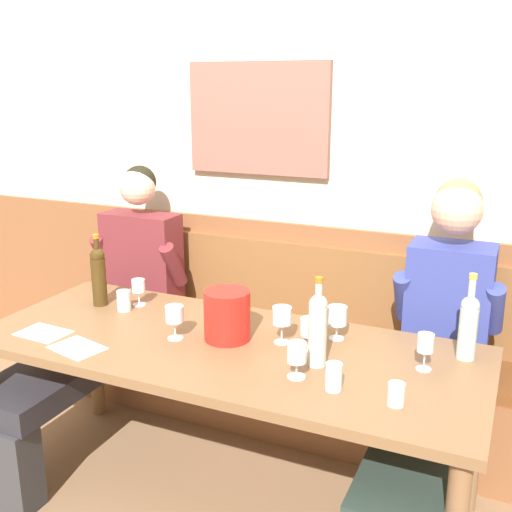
# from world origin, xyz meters

# --- Properties ---
(room_wall_back) EXTENTS (6.80, 0.12, 2.80)m
(room_wall_back) POSITION_xyz_m (-0.00, 1.09, 1.40)
(room_wall_back) COLOR beige
(room_wall_back) RESTS_ON ground
(wood_wainscot_panel) EXTENTS (6.80, 0.03, 1.04)m
(wood_wainscot_panel) POSITION_xyz_m (0.00, 1.04, 0.52)
(wood_wainscot_panel) COLOR brown
(wood_wainscot_panel) RESTS_ON ground
(wall_bench) EXTENTS (2.37, 0.42, 0.94)m
(wall_bench) POSITION_xyz_m (0.00, 0.83, 0.28)
(wall_bench) COLOR brown
(wall_bench) RESTS_ON ground
(dining_table) EXTENTS (2.07, 0.84, 0.73)m
(dining_table) POSITION_xyz_m (0.00, 0.14, 0.65)
(dining_table) COLOR brown
(dining_table) RESTS_ON ground
(person_center_left_seat) EXTENTS (0.53, 1.26, 1.32)m
(person_center_left_seat) POSITION_xyz_m (-0.85, 0.45, 0.62)
(person_center_left_seat) COLOR #333336
(person_center_left_seat) RESTS_ON ground
(person_right_seat) EXTENTS (0.47, 1.27, 1.35)m
(person_right_seat) POSITION_xyz_m (0.79, 0.51, 0.68)
(person_right_seat) COLOR #35273B
(person_right_seat) RESTS_ON ground
(ice_bucket) EXTENTS (0.19, 0.19, 0.21)m
(ice_bucket) POSITION_xyz_m (-0.01, 0.19, 0.83)
(ice_bucket) COLOR red
(ice_bucket) RESTS_ON dining_table
(wine_bottle_amber_mid) EXTENTS (0.07, 0.07, 0.34)m
(wine_bottle_amber_mid) POSITION_xyz_m (0.90, 0.40, 0.87)
(wine_bottle_amber_mid) COLOR #ABC8C1
(wine_bottle_amber_mid) RESTS_ON dining_table
(wine_bottle_green_tall) EXTENTS (0.07, 0.07, 0.34)m
(wine_bottle_green_tall) POSITION_xyz_m (-0.74, 0.30, 0.88)
(wine_bottle_green_tall) COLOR #412D11
(wine_bottle_green_tall) RESTS_ON dining_table
(wine_bottle_clear_water) EXTENTS (0.07, 0.07, 0.34)m
(wine_bottle_clear_water) POSITION_xyz_m (0.40, 0.11, 0.88)
(wine_bottle_clear_water) COLOR #B9C5BC
(wine_bottle_clear_water) RESTS_ON dining_table
(wine_glass_by_bottle) EXTENTS (0.08, 0.08, 0.14)m
(wine_glass_by_bottle) POSITION_xyz_m (-0.21, 0.10, 0.83)
(wine_glass_by_bottle) COLOR silver
(wine_glass_by_bottle) RESTS_ON dining_table
(wine_glass_near_bucket) EXTENTS (0.08, 0.08, 0.14)m
(wine_glass_near_bucket) POSITION_xyz_m (0.40, 0.37, 0.83)
(wine_glass_near_bucket) COLOR silver
(wine_glass_near_bucket) RESTS_ON dining_table
(wine_glass_mid_right) EXTENTS (0.06, 0.06, 0.13)m
(wine_glass_mid_right) POSITION_xyz_m (-0.57, 0.37, 0.82)
(wine_glass_mid_right) COLOR silver
(wine_glass_mid_right) RESTS_ON dining_table
(wine_glass_center_front) EXTENTS (0.07, 0.07, 0.13)m
(wine_glass_center_front) POSITION_xyz_m (0.37, -0.02, 0.82)
(wine_glass_center_front) COLOR silver
(wine_glass_center_front) RESTS_ON dining_table
(wine_glass_left_end) EXTENTS (0.06, 0.06, 0.14)m
(wine_glass_left_end) POSITION_xyz_m (0.77, 0.23, 0.83)
(wine_glass_left_end) COLOR silver
(wine_glass_left_end) RESTS_ON dining_table
(wine_glass_right_end) EXTENTS (0.08, 0.08, 0.15)m
(wine_glass_right_end) POSITION_xyz_m (0.21, 0.24, 0.84)
(wine_glass_right_end) COLOR silver
(wine_glass_right_end) RESTS_ON dining_table
(wine_glass_mid_left) EXTENTS (0.08, 0.08, 0.13)m
(wine_glass_mid_left) POSITION_xyz_m (0.33, 0.23, 0.82)
(wine_glass_mid_left) COLOR silver
(wine_glass_mid_left) RESTS_ON dining_table
(water_tumbler_center) EXTENTS (0.06, 0.06, 0.08)m
(water_tumbler_center) POSITION_xyz_m (0.73, -0.07, 0.77)
(water_tumbler_center) COLOR silver
(water_tumbler_center) RESTS_ON dining_table
(water_tumbler_right) EXTENTS (0.06, 0.06, 0.10)m
(water_tumbler_right) POSITION_xyz_m (-0.59, 0.28, 0.78)
(water_tumbler_right) COLOR silver
(water_tumbler_right) RESTS_ON dining_table
(water_tumbler_left) EXTENTS (0.06, 0.06, 0.10)m
(water_tumbler_left) POSITION_xyz_m (0.52, -0.05, 0.78)
(water_tumbler_left) COLOR silver
(water_tumbler_left) RESTS_ON dining_table
(tasting_sheet_left_guest) EXTENTS (0.24, 0.20, 0.00)m
(tasting_sheet_left_guest) POSITION_xyz_m (-0.52, -0.14, 0.73)
(tasting_sheet_left_guest) COLOR white
(tasting_sheet_left_guest) RESTS_ON dining_table
(tasting_sheet_right_guest) EXTENTS (0.22, 0.16, 0.00)m
(tasting_sheet_right_guest) POSITION_xyz_m (-0.75, -0.08, 0.73)
(tasting_sheet_right_guest) COLOR white
(tasting_sheet_right_guest) RESTS_ON dining_table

